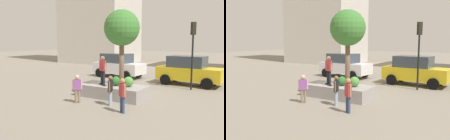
% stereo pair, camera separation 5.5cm
% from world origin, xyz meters
% --- Properties ---
extents(ground_plane, '(120.00, 120.00, 0.00)m').
position_xyz_m(ground_plane, '(0.00, 0.00, 0.00)').
color(ground_plane, gray).
extents(planter_ledge, '(4.13, 1.87, 0.73)m').
position_xyz_m(planter_ledge, '(0.01, -0.39, 0.36)').
color(planter_ledge, gray).
rests_on(planter_ledge, ground).
extents(plaza_tree, '(2.07, 2.07, 4.40)m').
position_xyz_m(plaza_tree, '(0.58, -0.24, 4.04)').
color(plaza_tree, brown).
rests_on(plaza_tree, planter_ledge).
extents(boxwood_shrub, '(0.55, 0.55, 0.55)m').
position_xyz_m(boxwood_shrub, '(0.31, -0.43, 1.00)').
color(boxwood_shrub, '#2D6628').
rests_on(boxwood_shrub, planter_ledge).
extents(hedge_clump, '(0.58, 0.58, 0.58)m').
position_xyz_m(hedge_clump, '(1.10, -0.36, 1.02)').
color(hedge_clump, '#4C8C3D').
rests_on(hedge_clump, planter_ledge).
extents(skateboard, '(0.79, 0.60, 0.07)m').
position_xyz_m(skateboard, '(-0.42, -0.73, 0.78)').
color(skateboard, black).
rests_on(skateboard, planter_ledge).
extents(skateboarder, '(0.54, 0.32, 1.66)m').
position_xyz_m(skateboarder, '(-0.42, -0.73, 1.75)').
color(skateboarder, black).
rests_on(skateboarder, skateboard).
extents(police_car, '(4.87, 2.57, 2.19)m').
position_xyz_m(police_car, '(-3.62, 6.54, 1.11)').
color(police_car, white).
rests_on(police_car, ground).
extents(taxi_cab, '(4.87, 2.49, 2.21)m').
position_xyz_m(taxi_cab, '(2.91, 5.99, 1.12)').
color(taxi_cab, gold).
rests_on(taxi_cab, ground).
extents(traffic_light_corner, '(0.37, 0.37, 4.59)m').
position_xyz_m(traffic_light_corner, '(3.52, 4.25, 3.12)').
color(traffic_light_corner, black).
rests_on(traffic_light_corner, ground).
extents(pedestrian_crossing, '(0.43, 0.39, 1.54)m').
position_xyz_m(pedestrian_crossing, '(-0.84, -2.55, 0.89)').
color(pedestrian_crossing, '#847056').
rests_on(pedestrian_crossing, ground).
extents(bystander_watching, '(0.47, 0.41, 1.64)m').
position_xyz_m(bystander_watching, '(2.09, -2.82, 0.95)').
color(bystander_watching, navy).
rests_on(bystander_watching, ground).
extents(passerby_with_bag, '(0.31, 0.51, 1.56)m').
position_xyz_m(passerby_with_bag, '(0.93, -2.04, 0.90)').
color(passerby_with_bag, '#8C9EB7').
rests_on(passerby_with_bag, ground).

